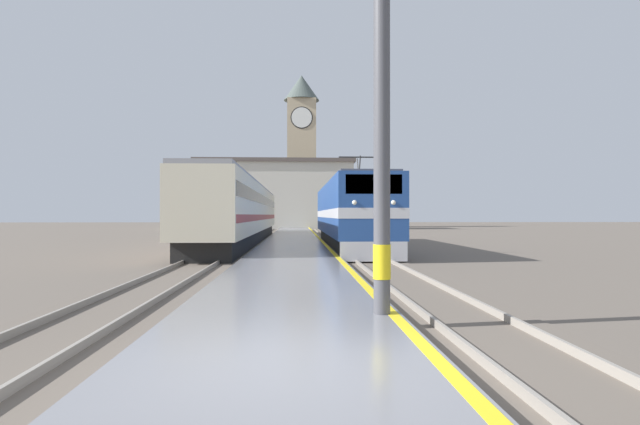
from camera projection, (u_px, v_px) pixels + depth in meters
The scene contains 9 objects.
ground_plane at pixel (294, 242), 35.94m from camera, with size 200.00×200.00×0.00m, color #60564C.
platform at pixel (294, 245), 30.95m from camera, with size 4.00×140.00×0.28m.
rail_track_near at pixel (347, 246), 31.11m from camera, with size 2.83×140.00×0.16m.
rail_track_far at pixel (234, 247), 30.78m from camera, with size 2.84×140.00×0.16m.
locomotive_train at pixel (349, 214), 30.11m from camera, with size 2.92×19.90×4.94m.
passenger_train at pixel (244, 211), 36.69m from camera, with size 2.92×34.64×4.19m.
catenary_mast at pixel (384, 86), 8.65m from camera, with size 1.97×0.31×8.10m.
clock_tower at pixel (302, 146), 81.03m from camera, with size 5.74×5.74×24.74m.
station_building at pixel (275, 195), 70.94m from camera, with size 22.09×8.59×9.71m.
Camera 1 is at (0.19, -6.00, 1.99)m, focal length 28.00 mm.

